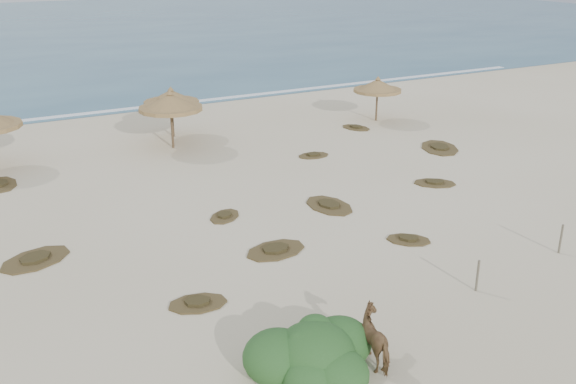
% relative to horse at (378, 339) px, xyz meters
% --- Properties ---
extents(ground, '(160.00, 160.00, 0.00)m').
position_rel_horse_xyz_m(ground, '(0.72, 4.85, -0.69)').
color(ground, beige).
rests_on(ground, ground).
extents(ocean, '(200.00, 100.00, 0.01)m').
position_rel_horse_xyz_m(ocean, '(0.72, 79.85, -0.69)').
color(ocean, '#265272').
rests_on(ocean, ground).
extents(foam_line, '(70.00, 0.60, 0.01)m').
position_rel_horse_xyz_m(foam_line, '(0.72, 30.85, -0.69)').
color(foam_line, white).
rests_on(foam_line, ground).
extents(palapa_3, '(4.32, 4.32, 3.18)m').
position_rel_horse_xyz_m(palapa_3, '(1.47, 20.90, 1.78)').
color(palapa_3, brown).
rests_on(palapa_3, ground).
extents(palapa_4, '(3.88, 3.88, 2.89)m').
position_rel_horse_xyz_m(palapa_4, '(2.21, 23.04, 1.55)').
color(palapa_4, brown).
rests_on(palapa_4, ground).
extents(palapa_5, '(3.56, 3.56, 2.79)m').
position_rel_horse_xyz_m(palapa_5, '(14.56, 20.54, 1.47)').
color(palapa_5, brown).
rests_on(palapa_5, ground).
extents(horse, '(0.90, 1.70, 1.38)m').
position_rel_horse_xyz_m(horse, '(0.00, 0.00, 0.00)').
color(horse, olive).
rests_on(horse, ground).
extents(fence_post_near, '(0.09, 0.09, 1.06)m').
position_rel_horse_xyz_m(fence_post_near, '(4.92, 1.55, -0.16)').
color(fence_post_near, '#69614F').
rests_on(fence_post_near, ground).
extents(fence_post_far, '(0.10, 0.10, 1.10)m').
position_rel_horse_xyz_m(fence_post_far, '(9.41, 2.18, -0.14)').
color(fence_post_far, '#69614F').
rests_on(fence_post_far, ground).
extents(bush, '(3.51, 3.09, 1.57)m').
position_rel_horse_xyz_m(bush, '(-1.70, 0.35, -0.18)').
color(bush, '#31622A').
rests_on(bush, ground).
extents(scrub_1, '(3.00, 2.56, 0.16)m').
position_rel_horse_xyz_m(scrub_1, '(-7.06, 10.32, -0.64)').
color(scrub_1, brown).
rests_on(scrub_1, ground).
extents(scrub_2, '(1.90, 1.86, 0.16)m').
position_rel_horse_xyz_m(scrub_2, '(0.21, 10.75, -0.64)').
color(scrub_2, brown).
rests_on(scrub_2, ground).
extents(scrub_3, '(1.81, 2.60, 0.16)m').
position_rel_horse_xyz_m(scrub_3, '(4.52, 9.76, -0.64)').
color(scrub_3, brown).
rests_on(scrub_3, ground).
extents(scrub_4, '(2.28, 2.10, 0.16)m').
position_rel_horse_xyz_m(scrub_4, '(10.22, 9.81, -0.64)').
color(scrub_4, brown).
rests_on(scrub_4, ground).
extents(scrub_5, '(3.08, 3.51, 0.16)m').
position_rel_horse_xyz_m(scrub_5, '(14.10, 14.01, -0.64)').
color(scrub_5, brown).
rests_on(scrub_5, ground).
extents(scrub_6, '(1.58, 2.37, 0.16)m').
position_rel_horse_xyz_m(scrub_6, '(-7.41, 18.98, -0.64)').
color(scrub_6, brown).
rests_on(scrub_6, ground).
extents(scrub_7, '(1.73, 1.18, 0.16)m').
position_rel_horse_xyz_m(scrub_7, '(7.41, 16.04, -0.64)').
color(scrub_7, brown).
rests_on(scrub_7, ground).
extents(scrub_9, '(2.51, 1.82, 0.16)m').
position_rel_horse_xyz_m(scrub_9, '(0.61, 7.04, -0.64)').
color(scrub_9, brown).
rests_on(scrub_9, ground).
extents(scrub_10, '(1.76, 2.14, 0.16)m').
position_rel_horse_xyz_m(scrub_10, '(12.42, 19.58, -0.64)').
color(scrub_10, brown).
rests_on(scrub_10, ground).
extents(scrub_11, '(2.02, 1.53, 0.16)m').
position_rel_horse_xyz_m(scrub_11, '(-3.14, 4.90, -0.64)').
color(scrub_11, brown).
rests_on(scrub_11, ground).
extents(scrub_12, '(1.94, 1.87, 0.16)m').
position_rel_horse_xyz_m(scrub_12, '(5.35, 5.51, -0.64)').
color(scrub_12, brown).
rests_on(scrub_12, ground).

